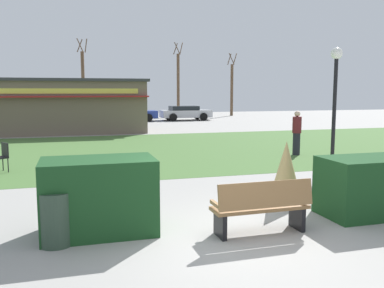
# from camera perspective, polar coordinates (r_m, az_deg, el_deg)

# --- Properties ---
(ground_plane) EXTENTS (80.00, 80.00, 0.00)m
(ground_plane) POSITION_cam_1_polar(r_m,az_deg,el_deg) (6.95, 5.62, -13.27)
(ground_plane) COLOR #999691
(lawn_patch) EXTENTS (36.00, 12.00, 0.01)m
(lawn_patch) POSITION_cam_1_polar(r_m,az_deg,el_deg) (17.35, -7.86, -0.84)
(lawn_patch) COLOR #446B33
(lawn_patch) RESTS_ON ground_plane
(park_bench) EXTENTS (1.71, 0.55, 0.95)m
(park_bench) POSITION_cam_1_polar(r_m,az_deg,el_deg) (7.23, 9.58, -8.52)
(park_bench) COLOR olive
(park_bench) RESTS_ON ground_plane
(hedge_left) EXTENTS (1.91, 1.10, 1.30)m
(hedge_left) POSITION_cam_1_polar(r_m,az_deg,el_deg) (7.33, -12.68, -7.02)
(hedge_left) COLOR #19421E
(hedge_left) RESTS_ON ground_plane
(hedge_right) EXTENTS (1.96, 1.10, 1.15)m
(hedge_right) POSITION_cam_1_polar(r_m,az_deg,el_deg) (8.93, 23.46, -5.36)
(hedge_right) COLOR #19421E
(hedge_right) RESTS_ON ground_plane
(ornamental_grass_behind_left) EXTENTS (0.76, 0.76, 1.39)m
(ornamental_grass_behind_left) POSITION_cam_1_polar(r_m,az_deg,el_deg) (9.11, 12.79, -3.93)
(ornamental_grass_behind_left) COLOR tan
(ornamental_grass_behind_left) RESTS_ON ground_plane
(ornamental_grass_behind_right) EXTENTS (0.71, 0.71, 1.01)m
(ornamental_grass_behind_right) POSITION_cam_1_polar(r_m,az_deg,el_deg) (9.40, 12.55, -4.76)
(ornamental_grass_behind_right) COLOR tan
(ornamental_grass_behind_right) RESTS_ON ground_plane
(lamppost_mid) EXTENTS (0.36, 0.36, 3.78)m
(lamppost_mid) POSITION_cam_1_polar(r_m,az_deg,el_deg) (13.87, 19.08, 6.75)
(lamppost_mid) COLOR black
(lamppost_mid) RESTS_ON ground_plane
(trash_bin) EXTENTS (0.52, 0.52, 0.86)m
(trash_bin) POSITION_cam_1_polar(r_m,az_deg,el_deg) (7.00, -18.30, -9.75)
(trash_bin) COLOR #2D4233
(trash_bin) RESTS_ON ground_plane
(food_kiosk) EXTENTS (10.90, 4.25, 3.14)m
(food_kiosk) POSITION_cam_1_polar(r_m,az_deg,el_deg) (25.46, -18.78, 4.98)
(food_kiosk) COLOR #6B5B4C
(food_kiosk) RESTS_ON ground_plane
(cafe_chair_west) EXTENTS (0.60, 0.60, 0.89)m
(cafe_chair_west) POSITION_cam_1_polar(r_m,az_deg,el_deg) (13.74, -24.73, -1.37)
(cafe_chair_west) COLOR black
(cafe_chair_west) RESTS_ON ground_plane
(person_strolling) EXTENTS (0.34, 0.34, 1.69)m
(person_strolling) POSITION_cam_1_polar(r_m,az_deg,el_deg) (16.32, 14.21, 1.53)
(person_strolling) COLOR #23232D
(person_strolling) RESTS_ON ground_plane
(parked_car_west_slot) EXTENTS (4.28, 2.21, 1.20)m
(parked_car_west_slot) POSITION_cam_1_polar(r_m,az_deg,el_deg) (33.72, -17.42, 3.91)
(parked_car_west_slot) COLOR #2D6638
(parked_car_west_slot) RESTS_ON ground_plane
(parked_car_center_slot) EXTENTS (4.21, 2.08, 1.20)m
(parked_car_center_slot) POSITION_cam_1_polar(r_m,az_deg,el_deg) (34.01, -8.51, 4.19)
(parked_car_center_slot) COLOR navy
(parked_car_center_slot) RESTS_ON ground_plane
(parked_car_east_slot) EXTENTS (4.20, 2.06, 1.20)m
(parked_car_east_slot) POSITION_cam_1_polar(r_m,az_deg,el_deg) (34.92, -0.94, 4.35)
(parked_car_east_slot) COLOR #B7BABF
(parked_car_east_slot) RESTS_ON ground_plane
(tree_left_bg) EXTENTS (0.91, 0.96, 6.11)m
(tree_left_bg) POSITION_cam_1_polar(r_m,az_deg,el_deg) (41.49, 5.49, 7.61)
(tree_left_bg) COLOR brown
(tree_left_bg) RESTS_ON ground_plane
(tree_right_bg) EXTENTS (0.91, 0.96, 6.81)m
(tree_right_bg) POSITION_cam_1_polar(r_m,az_deg,el_deg) (36.76, -14.75, 8.00)
(tree_right_bg) COLOR brown
(tree_right_bg) RESTS_ON ground_plane
(tree_center_bg) EXTENTS (0.91, 0.96, 7.06)m
(tree_center_bg) POSITION_cam_1_polar(r_m,az_deg,el_deg) (40.56, -1.91, 8.32)
(tree_center_bg) COLOR brown
(tree_center_bg) RESTS_ON ground_plane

